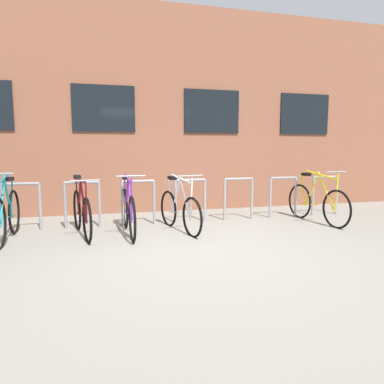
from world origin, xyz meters
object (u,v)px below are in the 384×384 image
bicycle_teal (7,215)px  bicycle_purple (128,211)px  bicycle_maroon (82,212)px  bicycle_white (179,210)px  bicycle_yellow (317,202)px

bicycle_teal → bicycle_purple: 1.85m
bicycle_maroon → bicycle_purple: bicycle_purple is taller
bicycle_white → bicycle_purple: 0.87m
bicycle_white → bicycle_yellow: bearing=0.5°
bicycle_yellow → bicycle_purple: (-3.61, -0.02, 0.00)m
bicycle_yellow → bicycle_teal: bearing=179.8°
bicycle_maroon → bicycle_yellow: bearing=-1.2°
bicycle_yellow → bicycle_purple: size_ratio=0.99×
bicycle_yellow → bicycle_purple: bearing=-179.7°
bicycle_teal → bicycle_purple: bicycle_teal is taller
bicycle_white → bicycle_purple: (-0.87, 0.01, 0.02)m
bicycle_teal → bicycle_white: bearing=-1.0°
bicycle_white → bicycle_purple: bicycle_purple is taller
bicycle_white → bicycle_maroon: bearing=176.0°
bicycle_maroon → bicycle_teal: bearing=-176.6°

